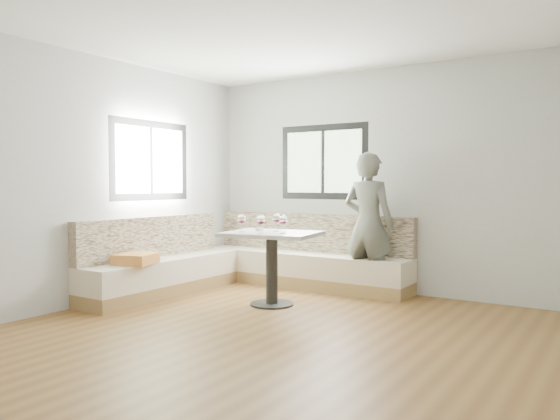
% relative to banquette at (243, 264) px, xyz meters
% --- Properties ---
extents(room, '(5.01, 5.01, 2.81)m').
position_rel_banquette_xyz_m(room, '(1.51, -1.54, 1.08)').
color(room, brown).
rests_on(room, ground).
extents(banquette, '(2.90, 2.80, 0.95)m').
position_rel_banquette_xyz_m(banquette, '(0.00, 0.00, 0.00)').
color(banquette, '#9B7848').
rests_on(banquette, ground).
extents(table, '(1.11, 0.93, 0.82)m').
position_rel_banquette_xyz_m(table, '(0.81, -0.55, 0.28)').
color(table, black).
rests_on(table, ground).
extents(person, '(0.65, 0.44, 1.74)m').
position_rel_banquette_xyz_m(person, '(1.50, 0.53, 0.54)').
color(person, '#616459').
rests_on(person, ground).
extents(olive_ramekin, '(0.09, 0.09, 0.04)m').
position_rel_banquette_xyz_m(olive_ramekin, '(0.63, -0.53, 0.51)').
color(olive_ramekin, white).
rests_on(olive_ramekin, table).
extents(wine_glass_a, '(0.09, 0.09, 0.21)m').
position_rel_banquette_xyz_m(wine_glass_a, '(0.55, -0.76, 0.63)').
color(wine_glass_a, white).
rests_on(wine_glass_a, table).
extents(wine_glass_b, '(0.09, 0.09, 0.21)m').
position_rel_banquette_xyz_m(wine_glass_b, '(0.82, -0.77, 0.63)').
color(wine_glass_b, white).
rests_on(wine_glass_b, table).
extents(wine_glass_c, '(0.09, 0.09, 0.21)m').
position_rel_banquette_xyz_m(wine_glass_c, '(1.03, -0.65, 0.63)').
color(wine_glass_c, white).
rests_on(wine_glass_c, table).
extents(wine_glass_d, '(0.09, 0.09, 0.21)m').
position_rel_banquette_xyz_m(wine_glass_d, '(0.80, -0.44, 0.63)').
color(wine_glass_d, white).
rests_on(wine_glass_d, table).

